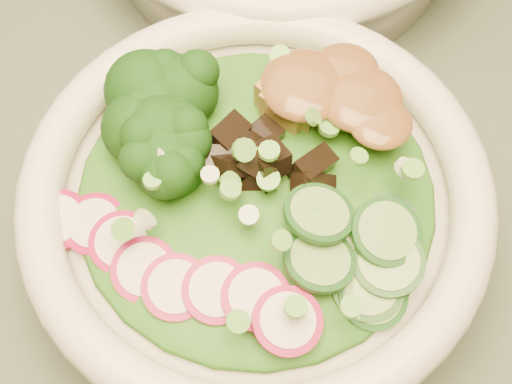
% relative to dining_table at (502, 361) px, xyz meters
% --- Properties ---
extents(dining_table, '(1.20, 0.80, 0.75)m').
position_rel_dining_table_xyz_m(dining_table, '(0.00, 0.00, 0.00)').
color(dining_table, black).
rests_on(dining_table, ground).
extents(salad_bowl, '(0.28, 0.28, 0.08)m').
position_rel_dining_table_xyz_m(salad_bowl, '(-0.19, -0.04, 0.15)').
color(salad_bowl, white).
rests_on(salad_bowl, dining_table).
extents(lettuce_bed, '(0.21, 0.21, 0.02)m').
position_rel_dining_table_xyz_m(lettuce_bed, '(-0.19, -0.04, 0.18)').
color(lettuce_bed, '#165912').
rests_on(lettuce_bed, salad_bowl).
extents(broccoli_florets, '(0.10, 0.09, 0.05)m').
position_rel_dining_table_xyz_m(broccoli_florets, '(-0.26, -0.03, 0.19)').
color(broccoli_florets, black).
rests_on(broccoli_florets, salad_bowl).
extents(radish_slices, '(0.12, 0.07, 0.02)m').
position_rel_dining_table_xyz_m(radish_slices, '(-0.20, -0.11, 0.18)').
color(radish_slices, maroon).
rests_on(radish_slices, salad_bowl).
extents(cucumber_slices, '(0.09, 0.09, 0.04)m').
position_rel_dining_table_xyz_m(cucumber_slices, '(-0.13, -0.05, 0.19)').
color(cucumber_slices, '#82B564').
rests_on(cucumber_slices, salad_bowl).
extents(mushroom_heap, '(0.09, 0.09, 0.04)m').
position_rel_dining_table_xyz_m(mushroom_heap, '(-0.19, -0.03, 0.19)').
color(mushroom_heap, black).
rests_on(mushroom_heap, salad_bowl).
extents(tofu_cubes, '(0.11, 0.08, 0.04)m').
position_rel_dining_table_xyz_m(tofu_cubes, '(-0.18, 0.03, 0.19)').
color(tofu_cubes, olive).
rests_on(tofu_cubes, salad_bowl).
extents(peanut_sauce, '(0.07, 0.06, 0.02)m').
position_rel_dining_table_xyz_m(peanut_sauce, '(-0.18, 0.03, 0.20)').
color(peanut_sauce, brown).
rests_on(peanut_sauce, tofu_cubes).
extents(scallion_garnish, '(0.20, 0.20, 0.02)m').
position_rel_dining_table_xyz_m(scallion_garnish, '(-0.19, -0.04, 0.20)').
color(scallion_garnish, '#60AD3D').
rests_on(scallion_garnish, salad_bowl).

